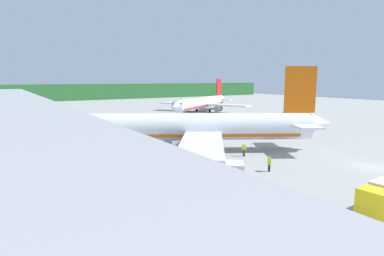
{
  "coord_description": "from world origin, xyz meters",
  "views": [
    {
      "loc": [
        -36.4,
        -19.36,
        10.12
      ],
      "look_at": [
        -14.27,
        16.27,
        3.59
      ],
      "focal_mm": 29.47,
      "sensor_mm": 36.0,
      "label": 1
    }
  ],
  "objects_px": {
    "airliner_foreground": "(187,127)",
    "cargo_container_mid": "(135,191)",
    "airliner_mid_apron": "(202,103)",
    "crew_loader_left": "(244,149)",
    "crew_marshaller": "(269,163)",
    "service_truck_fuel": "(208,171)",
    "cargo_container_near": "(43,142)"
  },
  "relations": [
    {
      "from": "airliner_mid_apron",
      "to": "crew_marshaller",
      "type": "distance_m",
      "value": 63.2
    },
    {
      "from": "service_truck_fuel",
      "to": "crew_loader_left",
      "type": "xyz_separation_m",
      "value": [
        10.84,
        7.22,
        -0.51
      ]
    },
    {
      "from": "cargo_container_near",
      "to": "crew_marshaller",
      "type": "distance_m",
      "value": 32.71
    },
    {
      "from": "service_truck_fuel",
      "to": "crew_loader_left",
      "type": "relative_size",
      "value": 3.84
    },
    {
      "from": "airliner_mid_apron",
      "to": "cargo_container_mid",
      "type": "height_order",
      "value": "airliner_mid_apron"
    },
    {
      "from": "cargo_container_mid",
      "to": "crew_loader_left",
      "type": "distance_m",
      "value": 19.43
    },
    {
      "from": "airliner_foreground",
      "to": "service_truck_fuel",
      "type": "height_order",
      "value": "airliner_foreground"
    },
    {
      "from": "cargo_container_near",
      "to": "crew_loader_left",
      "type": "bearing_deg",
      "value": -41.42
    },
    {
      "from": "airliner_mid_apron",
      "to": "airliner_foreground",
      "type": "bearing_deg",
      "value": -125.99
    },
    {
      "from": "crew_loader_left",
      "to": "airliner_mid_apron",
      "type": "bearing_deg",
      "value": 62.0
    },
    {
      "from": "crew_marshaller",
      "to": "cargo_container_near",
      "type": "bearing_deg",
      "value": 127.0
    },
    {
      "from": "airliner_foreground",
      "to": "cargo_container_near",
      "type": "distance_m",
      "value": 21.45
    },
    {
      "from": "cargo_container_mid",
      "to": "crew_marshaller",
      "type": "bearing_deg",
      "value": 1.17
    },
    {
      "from": "airliner_foreground",
      "to": "airliner_mid_apron",
      "type": "bearing_deg",
      "value": 54.01
    },
    {
      "from": "cargo_container_near",
      "to": "crew_loader_left",
      "type": "relative_size",
      "value": 1.4
    },
    {
      "from": "airliner_mid_apron",
      "to": "crew_loader_left",
      "type": "relative_size",
      "value": 18.54
    },
    {
      "from": "airliner_mid_apron",
      "to": "service_truck_fuel",
      "type": "bearing_deg",
      "value": -123.23
    },
    {
      "from": "airliner_mid_apron",
      "to": "cargo_container_mid",
      "type": "distance_m",
      "value": 72.03
    },
    {
      "from": "crew_marshaller",
      "to": "service_truck_fuel",
      "type": "bearing_deg",
      "value": -177.05
    },
    {
      "from": "airliner_foreground",
      "to": "cargo_container_near",
      "type": "bearing_deg",
      "value": 143.7
    },
    {
      "from": "service_truck_fuel",
      "to": "crew_marshaller",
      "type": "relative_size",
      "value": 3.92
    },
    {
      "from": "service_truck_fuel",
      "to": "cargo_container_near",
      "type": "height_order",
      "value": "service_truck_fuel"
    },
    {
      "from": "airliner_mid_apron",
      "to": "crew_marshaller",
      "type": "height_order",
      "value": "airliner_mid_apron"
    },
    {
      "from": "airliner_mid_apron",
      "to": "crew_loader_left",
      "type": "height_order",
      "value": "airliner_mid_apron"
    },
    {
      "from": "airliner_foreground",
      "to": "crew_loader_left",
      "type": "relative_size",
      "value": 22.03
    },
    {
      "from": "crew_marshaller",
      "to": "cargo_container_mid",
      "type": "bearing_deg",
      "value": -178.83
    },
    {
      "from": "airliner_foreground",
      "to": "cargo_container_mid",
      "type": "distance_m",
      "value": 19.37
    },
    {
      "from": "airliner_mid_apron",
      "to": "crew_marshaller",
      "type": "xyz_separation_m",
      "value": [
        -28.59,
        -56.33,
        -1.91
      ]
    },
    {
      "from": "airliner_foreground",
      "to": "crew_marshaller",
      "type": "distance_m",
      "value": 13.94
    },
    {
      "from": "cargo_container_mid",
      "to": "crew_marshaller",
      "type": "relative_size",
      "value": 1.15
    },
    {
      "from": "service_truck_fuel",
      "to": "cargo_container_near",
      "type": "relative_size",
      "value": 2.74
    },
    {
      "from": "cargo_container_mid",
      "to": "airliner_foreground",
      "type": "bearing_deg",
      "value": 46.05
    }
  ]
}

